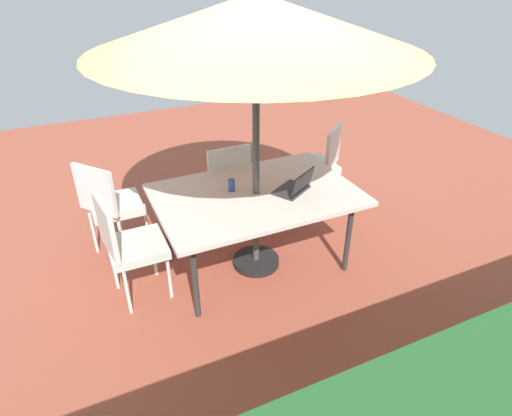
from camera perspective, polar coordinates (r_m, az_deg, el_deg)
ground_plane at (r=4.24m, az=-0.00°, el=-7.35°), size 10.00×10.00×0.02m
dining_table at (r=3.83m, az=-0.00°, el=1.32°), size 1.74×1.16×0.78m
patio_umbrella at (r=3.37m, az=-0.00°, el=22.84°), size 2.49×2.49×2.36m
chair_southwest at (r=4.95m, az=8.18°, el=5.90°), size 0.58×0.59×0.98m
chair_south at (r=4.50m, az=-4.08°, el=3.49°), size 0.46×0.46×0.98m
chair_east at (r=3.70m, az=-16.29°, el=-4.40°), size 0.49×0.48×0.98m
chair_southeast at (r=4.33m, az=-18.44°, el=0.67°), size 0.58×0.58×0.98m
laptop at (r=3.81m, az=5.12°, el=2.72°), size 0.40×0.37×0.21m
cup at (r=3.82m, az=-3.21°, el=2.99°), size 0.06×0.06×0.11m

